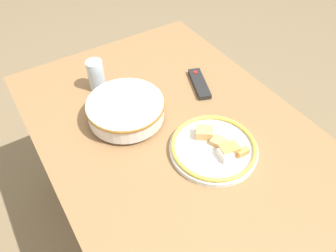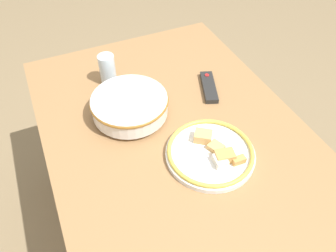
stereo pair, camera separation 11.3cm
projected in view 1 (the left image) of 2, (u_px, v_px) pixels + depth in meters
The scene contains 6 objects.
ground_plane at pixel (170, 221), 1.70m from camera, with size 8.00×8.00×0.00m, color #7F6B4C.
dining_table at pixel (171, 141), 1.25m from camera, with size 1.24×0.90×0.72m.
noodle_bowl at pixel (126, 109), 1.17m from camera, with size 0.28×0.28×0.08m.
food_plate at pixel (214, 147), 1.09m from camera, with size 0.30×0.30×0.05m.
tv_remote at pixel (199, 84), 1.33m from camera, with size 0.19×0.11×0.02m.
drinking_glass at pixel (96, 75), 1.29m from camera, with size 0.06×0.06×0.13m.
Camera 1 is at (0.68, -0.45, 1.58)m, focal length 35.00 mm.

